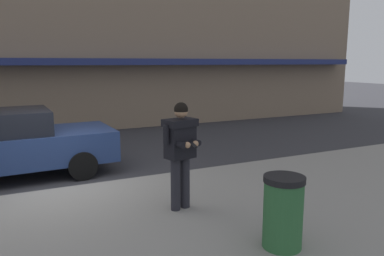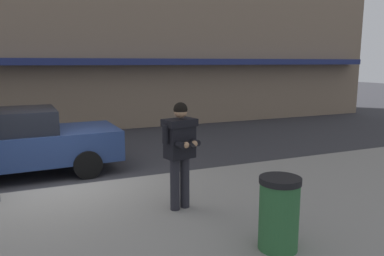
% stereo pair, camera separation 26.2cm
% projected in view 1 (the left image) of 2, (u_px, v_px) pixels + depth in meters
% --- Properties ---
extents(ground_plane, '(80.00, 80.00, 0.00)m').
position_uv_depth(ground_plane, '(54.00, 192.00, 7.54)').
color(ground_plane, '#333338').
extents(sidewalk, '(32.00, 5.30, 0.14)m').
position_uv_depth(sidewalk, '(147.00, 238.00, 5.42)').
color(sidewalk, gray).
rests_on(sidewalk, ground).
extents(curb_paint_line, '(28.00, 0.12, 0.01)m').
position_uv_depth(curb_paint_line, '(103.00, 184.00, 8.01)').
color(curb_paint_line, silver).
rests_on(curb_paint_line, ground).
extents(parked_sedan_mid, '(4.57, 2.08, 1.54)m').
position_uv_depth(parked_sedan_mid, '(7.00, 144.00, 8.28)').
color(parked_sedan_mid, navy).
rests_on(parked_sedan_mid, ground).
extents(man_texting_on_phone, '(0.64, 0.63, 1.81)m').
position_uv_depth(man_texting_on_phone, '(181.00, 144.00, 6.13)').
color(man_texting_on_phone, '#23232B').
rests_on(man_texting_on_phone, sidewalk).
extents(trash_bin, '(0.55, 0.55, 0.98)m').
position_uv_depth(trash_bin, '(283.00, 212.00, 4.93)').
color(trash_bin, '#2D6638').
rests_on(trash_bin, sidewalk).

